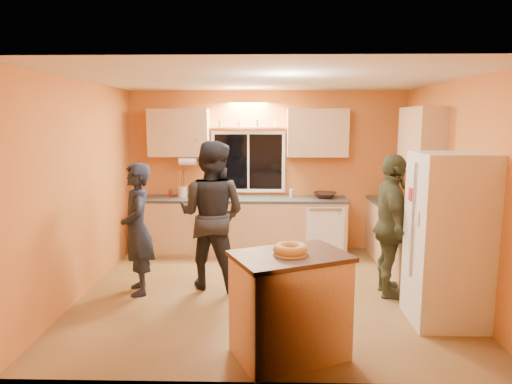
{
  "coord_description": "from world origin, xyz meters",
  "views": [
    {
      "loc": [
        0.0,
        -5.45,
        2.13
      ],
      "look_at": [
        -0.14,
        0.4,
        1.2
      ],
      "focal_mm": 32.0,
      "sensor_mm": 36.0,
      "label": 1
    }
  ],
  "objects_px": {
    "person_center": "(212,215)",
    "island": "(290,304)",
    "person_left": "(137,229)",
    "person_right": "(391,226)",
    "refrigerator": "(448,239)"
  },
  "relations": [
    {
      "from": "island",
      "to": "person_center",
      "type": "bearing_deg",
      "value": 92.92
    },
    {
      "from": "person_center",
      "to": "island",
      "type": "bearing_deg",
      "value": 134.26
    },
    {
      "from": "island",
      "to": "person_left",
      "type": "distance_m",
      "value": 2.36
    },
    {
      "from": "island",
      "to": "person_left",
      "type": "bearing_deg",
      "value": 115.63
    },
    {
      "from": "person_left",
      "to": "person_right",
      "type": "xyz_separation_m",
      "value": [
        3.08,
        -0.02,
        0.06
      ]
    },
    {
      "from": "refrigerator",
      "to": "person_center",
      "type": "xyz_separation_m",
      "value": [
        -2.58,
        1.0,
        0.04
      ]
    },
    {
      "from": "refrigerator",
      "to": "person_right",
      "type": "height_order",
      "value": "refrigerator"
    },
    {
      "from": "person_left",
      "to": "person_center",
      "type": "xyz_separation_m",
      "value": [
        0.89,
        0.25,
        0.13
      ]
    },
    {
      "from": "refrigerator",
      "to": "island",
      "type": "height_order",
      "value": "refrigerator"
    },
    {
      "from": "person_center",
      "to": "person_right",
      "type": "xyz_separation_m",
      "value": [
        2.19,
        -0.27,
        -0.07
      ]
    },
    {
      "from": "refrigerator",
      "to": "person_left",
      "type": "distance_m",
      "value": 3.55
    },
    {
      "from": "island",
      "to": "person_center",
      "type": "xyz_separation_m",
      "value": [
        -0.91,
        1.75,
        0.45
      ]
    },
    {
      "from": "person_left",
      "to": "person_right",
      "type": "relative_size",
      "value": 0.93
    },
    {
      "from": "refrigerator",
      "to": "person_right",
      "type": "relative_size",
      "value": 1.04
    },
    {
      "from": "island",
      "to": "person_right",
      "type": "height_order",
      "value": "person_right"
    }
  ]
}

